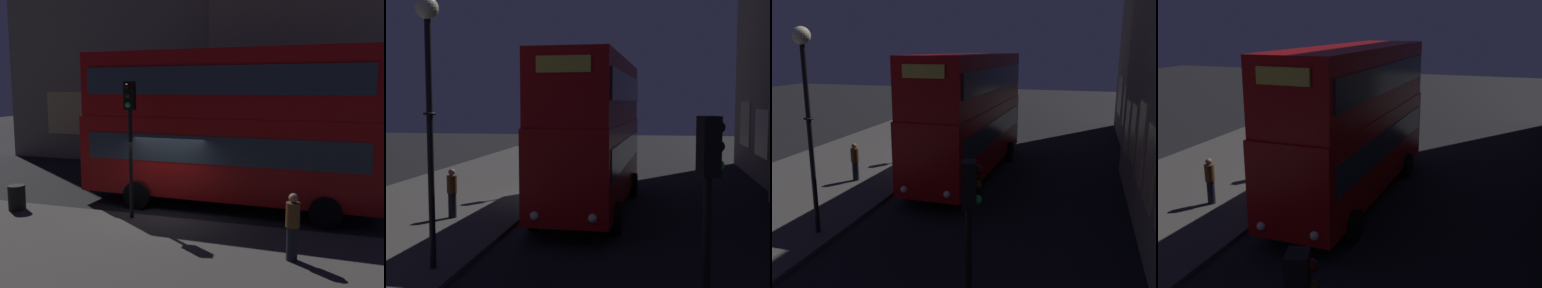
% 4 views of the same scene
% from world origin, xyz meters
% --- Properties ---
extents(ground_plane, '(80.00, 80.00, 0.00)m').
position_xyz_m(ground_plane, '(0.00, 0.00, 0.00)').
color(ground_plane, black).
extents(sidewalk_slab, '(44.00, 7.67, 0.12)m').
position_xyz_m(sidewalk_slab, '(0.00, -4.34, 0.06)').
color(sidewalk_slab, '#423F3D').
rests_on(sidewalk_slab, ground).
extents(building_with_clock, '(17.31, 8.61, 19.03)m').
position_xyz_m(building_with_clock, '(-4.71, 12.81, 9.52)').
color(building_with_clock, gray).
rests_on(building_with_clock, ground).
extents(building_plain_facade, '(13.21, 9.44, 14.44)m').
position_xyz_m(building_plain_facade, '(5.76, 12.76, 7.22)').
color(building_plain_facade, tan).
rests_on(building_plain_facade, ground).
extents(double_decker_bus, '(10.25, 2.99, 5.37)m').
position_xyz_m(double_decker_bus, '(1.63, 1.55, 2.98)').
color(double_decker_bus, '#B20F0F').
rests_on(double_decker_bus, ground).
extents(traffic_light_near_kerb, '(0.35, 0.38, 4.22)m').
position_xyz_m(traffic_light_near_kerb, '(-0.75, -0.93, 3.14)').
color(traffic_light_near_kerb, black).
rests_on(traffic_light_near_kerb, sidewalk_slab).
extents(pedestrian, '(0.33, 0.33, 1.61)m').
position_xyz_m(pedestrian, '(4.27, -2.73, 0.95)').
color(pedestrian, black).
rests_on(pedestrian, sidewalk_slab).
extents(litter_bin, '(0.55, 0.55, 0.83)m').
position_xyz_m(litter_bin, '(-4.76, -1.30, 0.53)').
color(litter_bin, black).
rests_on(litter_bin, sidewalk_slab).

